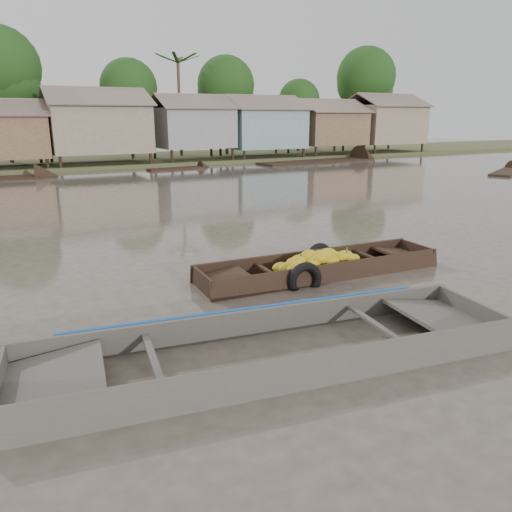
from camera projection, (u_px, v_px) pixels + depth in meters
name	position (u px, v px, depth m)	size (l,w,h in m)	color
ground	(292.00, 311.00, 9.21)	(120.00, 120.00, 0.00)	#484137
riverbank	(98.00, 121.00, 36.81)	(120.00, 12.47, 10.22)	#384723
banana_boat	(317.00, 267.00, 11.29)	(5.83, 1.67, 0.83)	black
viewer_boat	(274.00, 355.00, 7.39)	(7.66, 3.00, 0.60)	#44403A
distant_boats	(215.00, 171.00, 33.31)	(46.54, 15.82, 0.35)	black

